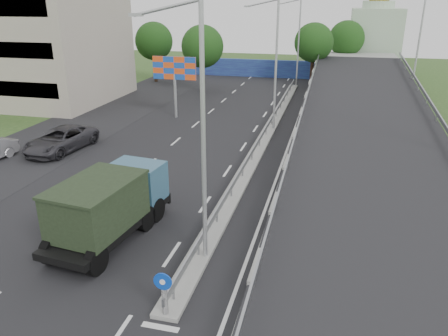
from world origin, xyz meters
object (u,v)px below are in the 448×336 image
(church, at_px, (375,35))
(dump_truck, at_px, (110,203))
(lamp_post_mid, at_px, (274,59))
(parked_car_c, at_px, (61,140))
(sign_bollard, at_px, (164,294))
(lamp_post_near, at_px, (198,126))
(billboard, at_px, (174,72))
(lamp_post_far, at_px, (297,38))

(church, xyz_separation_m, dump_truck, (-14.35, -53.21, -3.62))
(lamp_post_mid, distance_m, parked_car_c, 17.23)
(sign_bollard, distance_m, parked_car_c, 20.23)
(lamp_post_near, height_order, billboard, lamp_post_near)
(billboard, distance_m, parked_car_c, 12.41)
(lamp_post_mid, height_order, billboard, lamp_post_mid)
(sign_bollard, height_order, lamp_post_mid, lamp_post_mid)
(sign_bollard, distance_m, lamp_post_mid, 24.30)
(church, relative_size, parked_car_c, 2.33)
(sign_bollard, xyz_separation_m, dump_truck, (-4.35, 4.61, 0.66))
(lamp_post_near, relative_size, dump_truck, 1.41)
(church, bearing_deg, sign_bollard, -99.81)
(sign_bollard, relative_size, lamp_post_far, 0.17)
(billboard, distance_m, dump_truck, 21.86)
(lamp_post_near, distance_m, lamp_post_mid, 20.00)
(lamp_post_far, bearing_deg, church, 54.76)
(church, bearing_deg, dump_truck, -105.09)
(sign_bollard, height_order, dump_truck, dump_truck)
(lamp_post_near, height_order, church, church)
(lamp_post_mid, bearing_deg, sign_bollard, -90.26)
(lamp_post_far, height_order, dump_truck, lamp_post_far)
(lamp_post_far, relative_size, church, 0.73)
(billboard, height_order, parked_car_c, billboard)
(lamp_post_near, relative_size, parked_car_c, 1.70)
(dump_truck, bearing_deg, billboard, 109.13)
(lamp_post_near, distance_m, billboard, 23.87)
(parked_car_c, bearing_deg, lamp_post_mid, 39.45)
(church, height_order, parked_car_c, church)
(billboard, bearing_deg, dump_truck, -77.64)
(lamp_post_far, xyz_separation_m, billboard, (-9.11, -18.00, -1.62))
(lamp_post_near, distance_m, lamp_post_far, 40.00)
(billboard, relative_size, dump_truck, 0.77)
(lamp_post_mid, bearing_deg, dump_truck, -103.07)
(church, distance_m, parked_car_c, 49.29)
(billboard, bearing_deg, sign_bollard, -70.79)
(lamp_post_near, bearing_deg, sign_bollard, -91.64)
(lamp_post_near, height_order, dump_truck, lamp_post_near)
(sign_bollard, relative_size, dump_truck, 0.23)
(lamp_post_far, distance_m, parked_car_c, 32.49)
(dump_truck, height_order, parked_car_c, dump_truck)
(sign_bollard, distance_m, billboard, 27.53)
(lamp_post_mid, height_order, church, church)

